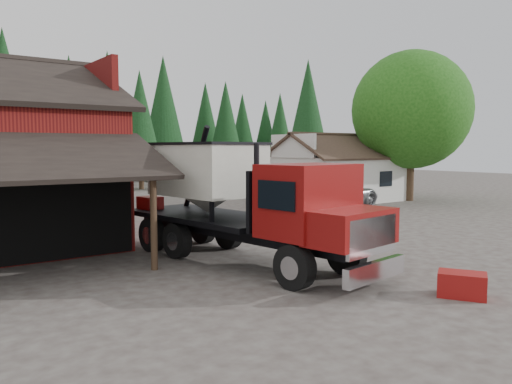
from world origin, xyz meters
TOP-DOWN VIEW (x-y plane):
  - ground at (0.00, 0.00)m, footprint 120.00×120.00m
  - farmhouse at (13.00, 13.00)m, footprint 8.60×6.42m
  - deciduous_tree at (17.01, 9.97)m, footprint 8.00×8.00m
  - conifer_backdrop at (0.00, 42.00)m, footprint 76.00×16.00m
  - near_pine_b at (6.00, 30.00)m, footprint 3.96×3.96m
  - near_pine_c at (22.00, 26.00)m, footprint 4.84×4.84m
  - near_pine_d at (-4.00, 34.00)m, footprint 5.28×5.28m
  - feed_truck at (-2.95, 1.41)m, footprint 3.92×10.00m
  - silver_car at (9.80, 10.00)m, footprint 6.47×3.47m
  - equip_box at (-0.74, -4.81)m, footprint 1.16×1.30m

SIDE VIEW (x-z plane):
  - ground at x=0.00m, z-range 0.00..0.00m
  - conifer_backdrop at x=0.00m, z-range -8.00..8.00m
  - equip_box at x=-0.74m, z-range 0.00..0.60m
  - silver_car at x=9.80m, z-range 0.00..1.73m
  - farmhouse at x=13.00m, z-range -0.66..3.99m
  - feed_truck at x=-2.95m, z-range -0.14..4.25m
  - near_pine_b at x=6.00m, z-range 0.69..11.09m
  - deciduous_tree at x=17.01m, z-range 0.81..11.01m
  - near_pine_c at x=22.00m, z-range 0.69..13.09m
  - near_pine_d at x=-4.00m, z-range 0.69..14.09m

